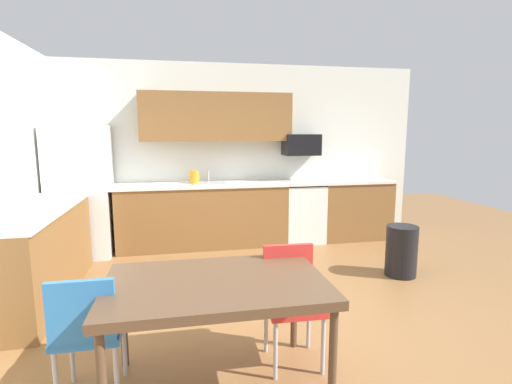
{
  "coord_description": "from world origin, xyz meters",
  "views": [
    {
      "loc": [
        -0.86,
        -3.3,
        1.7
      ],
      "look_at": [
        0.0,
        1.0,
        1.0
      ],
      "focal_mm": 26.99,
      "sensor_mm": 36.0,
      "label": 1
    }
  ],
  "objects_px": {
    "refrigerator": "(81,191)",
    "chair_near_table": "(291,294)",
    "oven_range": "(302,212)",
    "trash_bin": "(401,251)",
    "kettle": "(194,178)",
    "dining_table": "(217,289)",
    "microwave": "(301,145)",
    "chair_far_side": "(87,327)"
  },
  "relations": [
    {
      "from": "oven_range",
      "to": "kettle",
      "type": "xyz_separation_m",
      "value": [
        -1.64,
        0.05,
        0.56
      ]
    },
    {
      "from": "refrigerator",
      "to": "dining_table",
      "type": "bearing_deg",
      "value": -64.36
    },
    {
      "from": "microwave",
      "to": "kettle",
      "type": "height_order",
      "value": "microwave"
    },
    {
      "from": "oven_range",
      "to": "chair_near_table",
      "type": "bearing_deg",
      "value": -109.48
    },
    {
      "from": "dining_table",
      "to": "chair_near_table",
      "type": "xyz_separation_m",
      "value": [
        0.57,
        0.25,
        -0.19
      ]
    },
    {
      "from": "oven_range",
      "to": "dining_table",
      "type": "height_order",
      "value": "oven_range"
    },
    {
      "from": "dining_table",
      "to": "oven_range",
      "type": "bearing_deg",
      "value": 63.32
    },
    {
      "from": "microwave",
      "to": "refrigerator",
      "type": "bearing_deg",
      "value": -176.75
    },
    {
      "from": "chair_far_side",
      "to": "trash_bin",
      "type": "bearing_deg",
      "value": 26.9
    },
    {
      "from": "refrigerator",
      "to": "microwave",
      "type": "xyz_separation_m",
      "value": [
        3.17,
        0.18,
        0.6
      ]
    },
    {
      "from": "oven_range",
      "to": "trash_bin",
      "type": "distance_m",
      "value": 1.8
    },
    {
      "from": "refrigerator",
      "to": "chair_near_table",
      "type": "xyz_separation_m",
      "value": [
        2.1,
        -2.93,
        -0.38
      ]
    },
    {
      "from": "refrigerator",
      "to": "kettle",
      "type": "xyz_separation_m",
      "value": [
        1.53,
        0.13,
        0.13
      ]
    },
    {
      "from": "chair_near_table",
      "to": "kettle",
      "type": "height_order",
      "value": "kettle"
    },
    {
      "from": "kettle",
      "to": "refrigerator",
      "type": "bearing_deg",
      "value": -175.13
    },
    {
      "from": "chair_near_table",
      "to": "trash_bin",
      "type": "bearing_deg",
      "value": 37.72
    },
    {
      "from": "trash_bin",
      "to": "chair_far_side",
      "type": "bearing_deg",
      "value": -153.1
    },
    {
      "from": "oven_range",
      "to": "kettle",
      "type": "bearing_deg",
      "value": 178.26
    },
    {
      "from": "chair_near_table",
      "to": "chair_far_side",
      "type": "height_order",
      "value": "same"
    },
    {
      "from": "dining_table",
      "to": "kettle",
      "type": "bearing_deg",
      "value": 90.04
    },
    {
      "from": "refrigerator",
      "to": "kettle",
      "type": "distance_m",
      "value": 1.54
    },
    {
      "from": "refrigerator",
      "to": "microwave",
      "type": "bearing_deg",
      "value": 3.25
    },
    {
      "from": "oven_range",
      "to": "refrigerator",
      "type": "bearing_deg",
      "value": -178.55
    },
    {
      "from": "chair_near_table",
      "to": "trash_bin",
      "type": "xyz_separation_m",
      "value": [
        1.75,
        1.36,
        -0.2
      ]
    },
    {
      "from": "oven_range",
      "to": "kettle",
      "type": "height_order",
      "value": "kettle"
    },
    {
      "from": "microwave",
      "to": "trash_bin",
      "type": "height_order",
      "value": "microwave"
    },
    {
      "from": "oven_range",
      "to": "microwave",
      "type": "relative_size",
      "value": 1.69
    },
    {
      "from": "trash_bin",
      "to": "dining_table",
      "type": "bearing_deg",
      "value": -145.37
    },
    {
      "from": "chair_far_side",
      "to": "trash_bin",
      "type": "relative_size",
      "value": 1.42
    },
    {
      "from": "microwave",
      "to": "chair_far_side",
      "type": "distance_m",
      "value": 4.25
    },
    {
      "from": "refrigerator",
      "to": "oven_range",
      "type": "height_order",
      "value": "refrigerator"
    },
    {
      "from": "chair_near_table",
      "to": "trash_bin",
      "type": "height_order",
      "value": "chair_near_table"
    },
    {
      "from": "kettle",
      "to": "chair_near_table",
      "type": "bearing_deg",
      "value": -79.33
    },
    {
      "from": "refrigerator",
      "to": "trash_bin",
      "type": "height_order",
      "value": "refrigerator"
    },
    {
      "from": "refrigerator",
      "to": "microwave",
      "type": "relative_size",
      "value": 3.29
    },
    {
      "from": "dining_table",
      "to": "chair_far_side",
      "type": "bearing_deg",
      "value": 178.27
    },
    {
      "from": "refrigerator",
      "to": "trash_bin",
      "type": "bearing_deg",
      "value": -22.23
    },
    {
      "from": "oven_range",
      "to": "microwave",
      "type": "height_order",
      "value": "microwave"
    },
    {
      "from": "chair_far_side",
      "to": "microwave",
      "type": "bearing_deg",
      "value": 53.92
    },
    {
      "from": "oven_range",
      "to": "chair_far_side",
      "type": "height_order",
      "value": "oven_range"
    },
    {
      "from": "kettle",
      "to": "microwave",
      "type": "bearing_deg",
      "value": 1.74
    },
    {
      "from": "oven_range",
      "to": "trash_bin",
      "type": "height_order",
      "value": "oven_range"
    }
  ]
}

